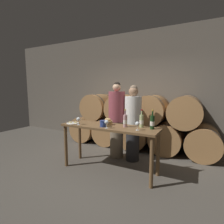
% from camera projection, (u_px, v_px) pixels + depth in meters
% --- Properties ---
extents(ground_plane, '(10.00, 10.00, 0.00)m').
position_uv_depth(ground_plane, '(109.00, 170.00, 3.41)').
color(ground_plane, '#4C473F').
extents(stone_wall_back, '(10.00, 0.12, 3.20)m').
position_uv_depth(stone_wall_back, '(144.00, 88.00, 5.06)').
color(stone_wall_back, '#60594F').
rests_on(stone_wall_back, ground_plane).
extents(barrel_stack, '(3.96, 0.87, 1.44)m').
position_uv_depth(barrel_stack, '(137.00, 123.00, 4.69)').
color(barrel_stack, '#9E7042').
rests_on(barrel_stack, ground_plane).
extents(tasting_table, '(1.88, 0.57, 0.89)m').
position_uv_depth(tasting_table, '(109.00, 132.00, 3.31)').
color(tasting_table, brown).
rests_on(tasting_table, ground_plane).
extents(person_left, '(0.37, 0.37, 1.74)m').
position_uv_depth(person_left, '(117.00, 120.00, 3.97)').
color(person_left, '#756651').
rests_on(person_left, ground_plane).
extents(person_right, '(0.36, 0.36, 1.66)m').
position_uv_depth(person_right, '(133.00, 123.00, 3.80)').
color(person_right, '#232326').
rests_on(person_right, ground_plane).
extents(wine_bottle_red, '(0.08, 0.08, 0.34)m').
position_uv_depth(wine_bottle_red, '(152.00, 122.00, 3.01)').
color(wine_bottle_red, '#193819').
rests_on(wine_bottle_red, tasting_table).
extents(wine_bottle_white, '(0.08, 0.08, 0.33)m').
position_uv_depth(wine_bottle_white, '(142.00, 121.00, 3.16)').
color(wine_bottle_white, '#ADBC7F').
rests_on(wine_bottle_white, tasting_table).
extents(wine_bottle_rose, '(0.08, 0.08, 0.33)m').
position_uv_depth(wine_bottle_rose, '(125.00, 121.00, 3.18)').
color(wine_bottle_rose, '#BC8E93').
rests_on(wine_bottle_rose, tasting_table).
extents(blue_crock, '(0.13, 0.13, 0.12)m').
position_uv_depth(blue_crock, '(103.00, 123.00, 3.20)').
color(blue_crock, navy).
rests_on(blue_crock, tasting_table).
extents(bread_basket, '(0.18, 0.18, 0.13)m').
position_uv_depth(bread_basket, '(108.00, 122.00, 3.39)').
color(bread_basket, '#A87F4C').
rests_on(bread_basket, tasting_table).
extents(cheese_plate, '(0.25, 0.25, 0.04)m').
position_uv_depth(cheese_plate, '(73.00, 123.00, 3.51)').
color(cheese_plate, white).
rests_on(cheese_plate, tasting_table).
extents(wine_glass_far_left, '(0.08, 0.08, 0.15)m').
position_uv_depth(wine_glass_far_left, '(78.00, 119.00, 3.37)').
color(wine_glass_far_left, white).
rests_on(wine_glass_far_left, tasting_table).
extents(wine_glass_left, '(0.08, 0.08, 0.15)m').
position_uv_depth(wine_glass_left, '(107.00, 122.00, 3.08)').
color(wine_glass_left, white).
rests_on(wine_glass_left, tasting_table).
extents(wine_glass_center, '(0.08, 0.08, 0.15)m').
position_uv_depth(wine_glass_center, '(137.00, 124.00, 2.92)').
color(wine_glass_center, white).
rests_on(wine_glass_center, tasting_table).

